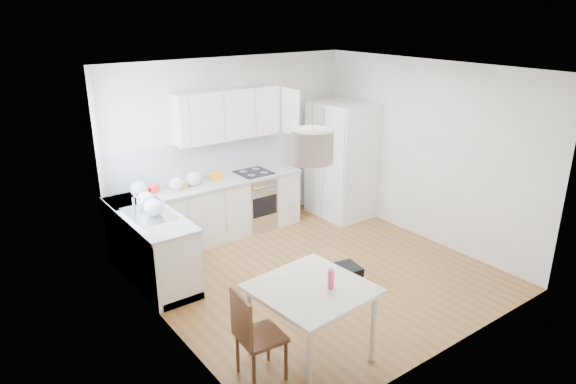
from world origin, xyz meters
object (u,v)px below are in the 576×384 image
at_px(dining_chair, 261,334).
at_px(dining_table, 311,296).
at_px(refrigerator, 342,160).
at_px(gym_bag, 340,276).

bearing_deg(dining_chair, dining_table, -1.36).
relative_size(refrigerator, dining_table, 1.72).
bearing_deg(gym_bag, dining_chair, -144.89).
height_order(refrigerator, dining_chair, refrigerator).
bearing_deg(dining_chair, gym_bag, 30.75).
bearing_deg(gym_bag, dining_table, -133.71).
xyz_separation_m(dining_table, dining_chair, (-0.56, 0.06, -0.25)).
distance_m(refrigerator, dining_chair, 4.38).
xyz_separation_m(refrigerator, dining_chair, (-3.43, -2.68, -0.49)).
bearing_deg(refrigerator, dining_table, -137.39).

